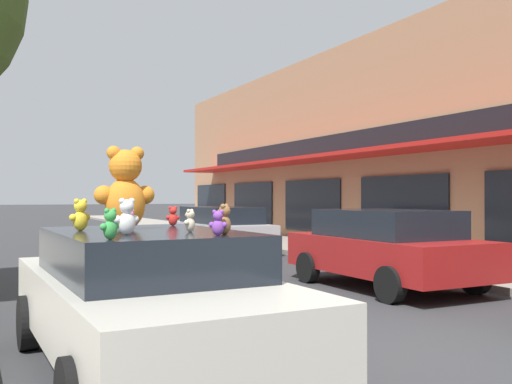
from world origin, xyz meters
TOP-DOWN VIEW (x-y plane):
  - ground_plane at (0.00, 0.00)m, footprint 260.00×260.00m
  - plush_art_car at (-2.76, 0.74)m, footprint 2.18×4.58m
  - teddy_bear_giant at (-2.90, 1.00)m, footprint 0.63×0.39m
  - teddy_bear_purple at (-2.38, -0.23)m, footprint 0.17×0.13m
  - teddy_bear_cream at (-2.43, 0.37)m, footprint 0.16×0.15m
  - teddy_bear_pink at (-2.97, 0.57)m, footprint 0.17×0.11m
  - teddy_bear_yellow at (-3.35, 1.03)m, footprint 0.24×0.19m
  - teddy_bear_brown at (-2.29, -0.15)m, footprint 0.19×0.19m
  - teddy_bear_red at (-2.19, 1.61)m, footprint 0.17×0.10m
  - teddy_bear_green at (-3.34, -0.30)m, footprint 0.19×0.15m
  - teddy_bear_white at (-3.08, 0.22)m, footprint 0.25×0.16m
  - parked_car_far_center at (2.76, 3.74)m, footprint 2.13×4.09m
  - parked_car_far_right at (2.76, 11.80)m, footprint 2.01×4.50m

SIDE VIEW (x-z plane):
  - ground_plane at x=0.00m, z-range 0.00..0.00m
  - plush_art_car at x=-2.76m, z-range 0.05..1.45m
  - parked_car_far_right at x=2.76m, z-range 0.07..1.50m
  - parked_car_far_center at x=2.76m, z-range 0.05..1.55m
  - teddy_bear_pink at x=-2.97m, z-range 1.40..1.62m
  - teddy_bear_cream at x=-2.43m, z-range 1.40..1.62m
  - teddy_bear_purple at x=-2.38m, z-range 1.40..1.62m
  - teddy_bear_red at x=-2.19m, z-range 1.40..1.63m
  - teddy_bear_green at x=-3.34m, z-range 1.40..1.65m
  - teddy_bear_brown at x=-2.29m, z-range 1.40..1.68m
  - teddy_bear_yellow at x=-3.35m, z-range 1.40..1.72m
  - teddy_bear_white at x=-3.08m, z-range 1.40..1.73m
  - teddy_bear_giant at x=-2.90m, z-range 1.39..2.25m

